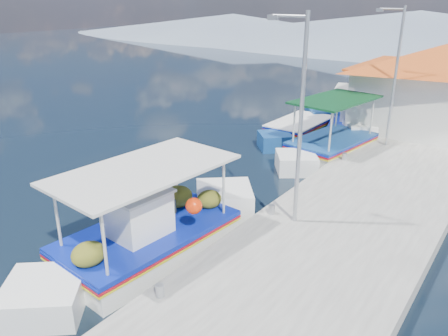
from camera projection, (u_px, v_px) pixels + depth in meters
The scene contains 9 objects.
ground at pixel (140, 219), 14.47m from camera, with size 160.00×160.00×0.00m, color black.
quay at pixel (379, 194), 15.70m from camera, with size 5.00×44.00×0.50m, color #B0AEA4.
bollards at pixel (316, 177), 16.13m from camera, with size 0.20×17.20×0.30m.
main_caique at pixel (151, 236), 12.35m from camera, with size 3.02×8.83×2.92m.
caique_green_canopy at pixel (332, 146), 20.21m from camera, with size 3.09×7.76×2.94m.
caique_blue_hull at pixel (300, 129), 23.02m from camera, with size 2.20×7.17×1.28m.
caique_far at pixel (352, 123), 23.74m from camera, with size 3.38×6.89×2.51m.
lamp_post_near at pixel (298, 112), 12.13m from camera, with size 1.21×0.14×6.00m.
lamp_post_far at pixel (394, 71), 18.93m from camera, with size 1.21×0.14×6.00m.
Camera 1 is at (9.79, -8.83, 6.81)m, focal length 35.31 mm.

